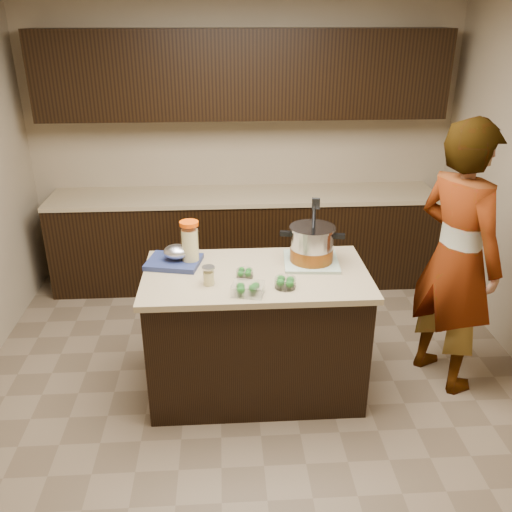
# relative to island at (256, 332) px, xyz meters

# --- Properties ---
(ground_plane) EXTENTS (4.00, 4.00, 0.00)m
(ground_plane) POSITION_rel_island_xyz_m (0.00, 0.00, -0.45)
(ground_plane) COLOR brown
(ground_plane) RESTS_ON ground
(room_shell) EXTENTS (4.04, 4.04, 2.72)m
(room_shell) POSITION_rel_island_xyz_m (0.00, 0.00, 1.26)
(room_shell) COLOR tan
(room_shell) RESTS_ON ground
(back_cabinets) EXTENTS (3.60, 0.63, 2.33)m
(back_cabinets) POSITION_rel_island_xyz_m (0.00, 1.74, 0.49)
(back_cabinets) COLOR black
(back_cabinets) RESTS_ON ground
(island) EXTENTS (1.46, 0.81, 0.90)m
(island) POSITION_rel_island_xyz_m (0.00, 0.00, 0.00)
(island) COLOR black
(island) RESTS_ON ground
(dish_towel) EXTENTS (0.39, 0.39, 0.02)m
(dish_towel) POSITION_rel_island_xyz_m (0.38, 0.13, 0.46)
(dish_towel) COLOR #598560
(dish_towel) RESTS_ON island
(stock_pot) EXTENTS (0.43, 0.36, 0.43)m
(stock_pot) POSITION_rel_island_xyz_m (0.38, 0.13, 0.57)
(stock_pot) COLOR #B7B7BC
(stock_pot) RESTS_ON dish_towel
(lemonade_pitcher) EXTENTS (0.16, 0.16, 0.30)m
(lemonade_pitcher) POSITION_rel_island_xyz_m (-0.43, 0.16, 0.59)
(lemonade_pitcher) COLOR #CFC17E
(lemonade_pitcher) RESTS_ON island
(mason_jar) EXTENTS (0.09, 0.09, 0.13)m
(mason_jar) POSITION_rel_island_xyz_m (-0.30, -0.14, 0.50)
(mason_jar) COLOR #CFC17E
(mason_jar) RESTS_ON island
(broccoli_tub_left) EXTENTS (0.14, 0.14, 0.05)m
(broccoli_tub_left) POSITION_rel_island_xyz_m (-0.08, -0.05, 0.47)
(broccoli_tub_left) COLOR silver
(broccoli_tub_left) RESTS_ON island
(broccoli_tub_right) EXTENTS (0.16, 0.16, 0.06)m
(broccoli_tub_right) POSITION_rel_island_xyz_m (0.17, -0.21, 0.48)
(broccoli_tub_right) COLOR silver
(broccoli_tub_right) RESTS_ON island
(broccoli_tub_rect) EXTENTS (0.22, 0.18, 0.07)m
(broccoli_tub_rect) POSITION_rel_island_xyz_m (-0.07, -0.29, 0.48)
(broccoli_tub_rect) COLOR silver
(broccoli_tub_rect) RESTS_ON island
(blue_tray) EXTENTS (0.39, 0.34, 0.13)m
(blue_tray) POSITION_rel_island_xyz_m (-0.53, 0.17, 0.49)
(blue_tray) COLOR navy
(blue_tray) RESTS_ON island
(person) EXTENTS (0.69, 0.81, 1.88)m
(person) POSITION_rel_island_xyz_m (1.35, 0.06, 0.49)
(person) COLOR gray
(person) RESTS_ON ground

